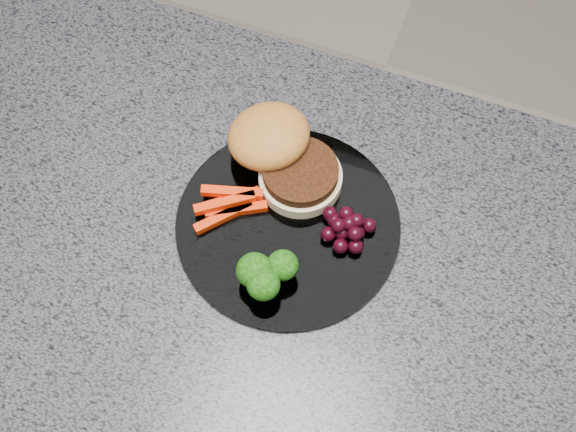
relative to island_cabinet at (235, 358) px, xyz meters
The scene contains 7 objects.
island_cabinet is the anchor object (origin of this frame).
countertop 0.45m from the island_cabinet, ahead, with size 1.20×0.60×0.04m, color #4F4F59.
plate 0.48m from the island_cabinet, 31.69° to the left, with size 0.26×0.26×0.01m, color white.
burger 0.52m from the island_cabinet, 71.93° to the left, with size 0.18×0.16×0.05m.
carrot_sticks 0.49m from the island_cabinet, 81.00° to the left, with size 0.08×0.08×0.02m.
broccoli 0.51m from the island_cabinet, 20.41° to the right, with size 0.06×0.06×0.05m.
grape_bunch 0.51m from the island_cabinet, 22.85° to the left, with size 0.06×0.05×0.03m.
Camera 1 is at (0.22, -0.33, 1.73)m, focal length 50.00 mm.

